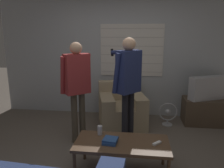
% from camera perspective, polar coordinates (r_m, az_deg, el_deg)
% --- Properties ---
extents(ground_plane, '(16.00, 16.00, 0.00)m').
position_cam_1_polar(ground_plane, '(3.22, -1.64, -20.36)').
color(ground_plane, '#665B51').
extents(wall_back, '(5.20, 0.08, 2.55)m').
position_cam_1_polar(wall_back, '(4.72, 2.03, 7.12)').
color(wall_back, '#ADB2B7').
rests_on(wall_back, ground_plane).
extents(armchair_beige, '(1.04, 1.07, 0.82)m').
position_cam_1_polar(armchair_beige, '(4.36, 2.44, -6.30)').
color(armchair_beige, tan).
rests_on(armchair_beige, ground_plane).
extents(coffee_table, '(1.19, 0.56, 0.43)m').
position_cam_1_polar(coffee_table, '(2.88, 2.60, -15.58)').
color(coffee_table, brown).
rests_on(coffee_table, ground_plane).
extents(tv_stand, '(0.91, 0.49, 0.51)m').
position_cam_1_polar(tv_stand, '(4.77, 23.48, -6.57)').
color(tv_stand, '#4C3D2D').
rests_on(tv_stand, ground_plane).
extents(tv, '(0.82, 0.51, 0.45)m').
position_cam_1_polar(tv, '(4.64, 23.99, -0.94)').
color(tv, '#B2B2B7').
rests_on(tv, tv_stand).
extents(person_left_standing, '(0.48, 0.82, 1.65)m').
position_cam_1_polar(person_left_standing, '(3.51, -9.19, 0.86)').
color(person_left_standing, '#4C4233').
rests_on(person_left_standing, ground_plane).
extents(person_right_standing, '(0.55, 0.80, 1.72)m').
position_cam_1_polar(person_right_standing, '(3.39, 4.16, 1.40)').
color(person_right_standing, black).
rests_on(person_right_standing, ground_plane).
extents(book_stack, '(0.20, 0.20, 0.06)m').
position_cam_1_polar(book_stack, '(2.83, -0.49, -14.60)').
color(book_stack, '#284C89').
rests_on(book_stack, coffee_table).
extents(soda_can, '(0.07, 0.07, 0.13)m').
position_cam_1_polar(soda_can, '(3.03, -3.19, -11.94)').
color(soda_can, silver).
rests_on(soda_can, coffee_table).
extents(spare_remote, '(0.12, 0.12, 0.02)m').
position_cam_1_polar(spare_remote, '(2.86, 11.64, -14.91)').
color(spare_remote, white).
rests_on(spare_remote, coffee_table).
extents(floor_fan, '(0.36, 0.20, 0.45)m').
position_cam_1_polar(floor_fan, '(4.46, 14.37, -7.61)').
color(floor_fan, '#A8A8AD').
rests_on(floor_fan, ground_plane).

